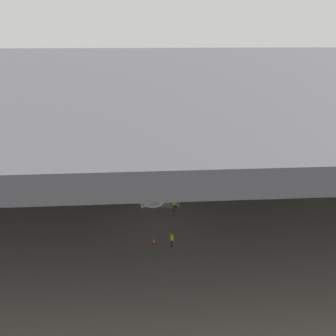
{
  "coord_description": "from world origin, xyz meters",
  "views": [
    {
      "loc": [
        -4.41,
        -47.95,
        19.18
      ],
      "look_at": [
        -0.98,
        -2.35,
        2.56
      ],
      "focal_mm": 40.52,
      "sensor_mm": 36.0,
      "label": 1
    }
  ],
  "objects": [
    {
      "name": "crew_worker_near_nose",
      "position": [
        -1.74,
        -17.1,
        0.9
      ],
      "size": [
        0.31,
        0.53,
        1.59
      ],
      "color": "#232838",
      "rests_on": "ground_plane"
    },
    {
      "name": "airplane_main",
      "position": [
        0.23,
        2.21,
        3.45
      ],
      "size": [
        35.64,
        36.19,
        11.47
      ],
      "color": "white",
      "rests_on": "ground_plane"
    },
    {
      "name": "boarding_stairs",
      "position": [
        -1.79,
        -7.77,
        0.73
      ],
      "size": [
        4.42,
        2.43,
        4.66
      ],
      "color": "slate",
      "rests_on": "ground_plane"
    },
    {
      "name": "crew_worker_by_stairs",
      "position": [
        -0.81,
        -9.73,
        1.01
      ],
      "size": [
        0.53,
        0.31,
        1.75
      ],
      "color": "#232838",
      "rests_on": "ground_plane"
    },
    {
      "name": "hangar_structure",
      "position": [
        -0.09,
        13.76,
        13.99
      ],
      "size": [
        121.0,
        99.0,
        14.62
      ],
      "color": "#4C4F54",
      "rests_on": "ground_plane"
    },
    {
      "name": "airplane_distant",
      "position": [
        -20.13,
        29.67,
        3.42
      ],
      "size": [
        35.98,
        34.9,
        11.28
      ],
      "color": "white",
      "rests_on": "ground_plane"
    },
    {
      "name": "traffic_cone_orange",
      "position": [
        -3.36,
        -16.26,
        0.29
      ],
      "size": [
        0.36,
        0.36,
        0.6
      ],
      "color": "black",
      "rests_on": "ground_plane"
    },
    {
      "name": "ground_plane",
      "position": [
        0.0,
        0.0,
        0.0
      ],
      "size": [
        110.0,
        110.0,
        0.0
      ],
      "primitive_type": "plane",
      "color": "gray"
    }
  ]
}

